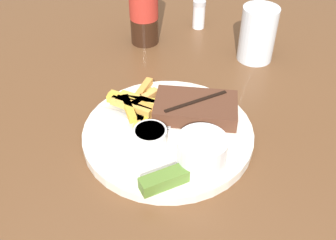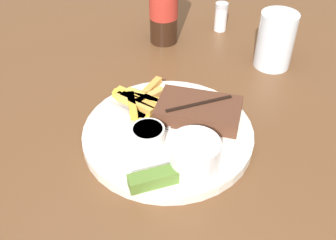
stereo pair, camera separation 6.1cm
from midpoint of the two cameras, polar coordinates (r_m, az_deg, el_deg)
dining_table at (r=0.68m, az=2.60°, el=-6.32°), size 1.57×1.34×0.72m
dinner_plate at (r=0.63m, az=2.77°, el=-2.13°), size 0.27×0.27×0.02m
steak_portion at (r=0.64m, az=7.21°, el=1.29°), size 0.14×0.08×0.03m
fries_pile at (r=0.66m, az=-0.91°, el=2.33°), size 0.12×0.15×0.02m
coleslaw_cup at (r=0.55m, az=7.06°, el=-5.05°), size 0.07×0.07×0.05m
dipping_sauce_cup at (r=0.60m, az=-0.00°, el=-2.12°), size 0.05×0.05×0.02m
pickle_spear at (r=0.54m, az=1.70°, el=-8.55°), size 0.08×0.06×0.02m
fork_utensil at (r=0.65m, az=-2.63°, el=0.76°), size 0.13×0.05×0.00m
beer_bottle at (r=0.85m, az=1.47°, el=16.74°), size 0.06×0.06×0.26m
drinking_glass at (r=0.82m, az=17.46°, el=10.90°), size 0.07×0.07×0.11m
salt_shaker at (r=0.94m, az=9.60°, el=14.52°), size 0.03×0.03×0.07m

